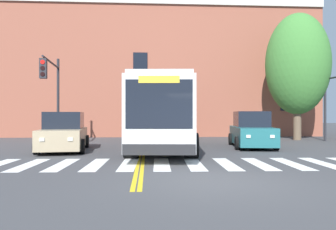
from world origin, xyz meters
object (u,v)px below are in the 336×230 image
Objects in this scene: car_tan_near_lane at (64,133)px; car_teal_far_lane at (251,131)px; car_navy_behind_bus at (159,124)px; city_bus at (164,114)px; street_tree_curbside_large at (297,64)px; traffic_light_far_corner at (52,84)px.

car_tan_near_lane is 9.56m from car_teal_far_lane.
car_teal_far_lane is 0.94× the size of car_navy_behind_bus.
car_navy_behind_bus is (0.10, 9.97, -0.77)m from city_bus.
city_bus is 1.29× the size of street_tree_curbside_large.
car_teal_far_lane is at bearing 9.21° from city_bus.
traffic_light_far_corner is (-6.27, -7.42, 2.45)m from car_navy_behind_bus.
traffic_light_far_corner reaches higher than car_navy_behind_bus.
city_bus is at bearing -170.79° from car_teal_far_lane.
traffic_light_far_corner is (-6.17, 2.54, 1.68)m from city_bus.
street_tree_curbside_large is (14.25, 5.93, 4.37)m from car_tan_near_lane.
city_bus is 6.88m from traffic_light_far_corner.
car_tan_near_lane is at bearing -176.09° from city_bus.
traffic_light_far_corner is at bearing 157.61° from city_bus.
city_bus reaches higher than car_teal_far_lane.
city_bus is 4.86m from car_teal_far_lane.
car_navy_behind_bus is (-4.61, 9.20, 0.16)m from car_teal_far_lane.
traffic_light_far_corner is (-1.38, 2.87, 2.62)m from car_tan_near_lane.
traffic_light_far_corner is 0.60× the size of street_tree_curbside_large.
city_bus reaches higher than car_navy_behind_bus.
car_tan_near_lane is 4.13m from traffic_light_far_corner.
traffic_light_far_corner is at bearing -168.94° from street_tree_curbside_large.
car_tan_near_lane is at bearing -173.45° from car_teal_far_lane.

